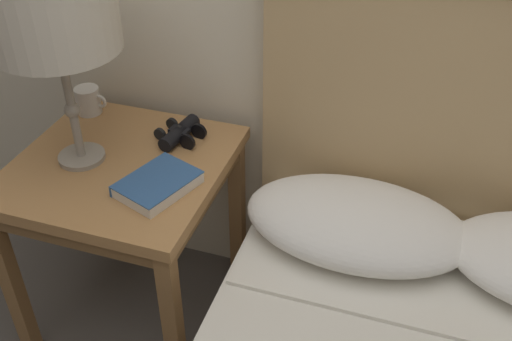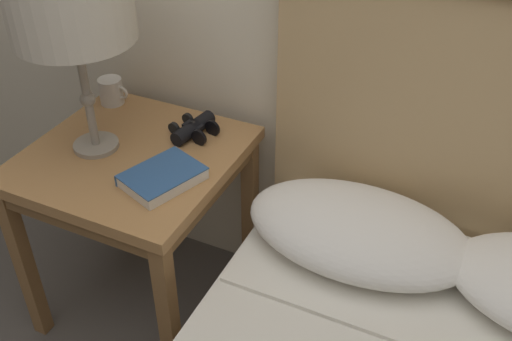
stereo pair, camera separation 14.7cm
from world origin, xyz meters
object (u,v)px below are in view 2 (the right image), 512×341
table_lamp (70,7)px  nightstand (134,176)px  coffee_mug (112,91)px  book_on_nightstand (162,177)px  binoculars_pair (194,128)px

table_lamp → nightstand: bearing=9.4°
coffee_mug → book_on_nightstand: bearing=-38.0°
book_on_nightstand → nightstand: bearing=153.7°
binoculars_pair → book_on_nightstand: bearing=-80.1°
table_lamp → book_on_nightstand: (0.26, -0.06, -0.40)m
nightstand → coffee_mug: coffee_mug is taller
binoculars_pair → nightstand: bearing=-125.7°
book_on_nightstand → binoculars_pair: bearing=99.9°
book_on_nightstand → coffee_mug: size_ratio=2.33×
table_lamp → book_on_nightstand: 0.49m
book_on_nightstand → coffee_mug: coffee_mug is taller
table_lamp → coffee_mug: (-0.11, 0.23, -0.38)m
table_lamp → binoculars_pair: table_lamp is taller
nightstand → table_lamp: 0.51m
book_on_nightstand → coffee_mug: 0.48m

